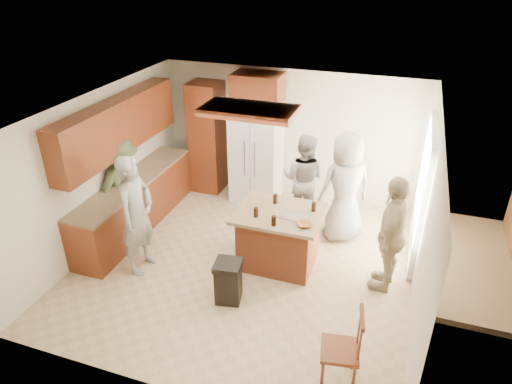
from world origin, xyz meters
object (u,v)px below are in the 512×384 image
(person_behind_left, at_px, (304,179))
(person_side_right, at_px, (392,234))
(trash_bin, at_px, (228,281))
(kitchen_island, at_px, (278,238))
(person_front_left, at_px, (137,215))
(person_counter, at_px, (123,187))
(refrigerator, at_px, (256,155))
(spindle_chair, at_px, (342,350))
(person_behind_right, at_px, (345,188))

(person_behind_left, bearing_deg, person_side_right, 143.30)
(trash_bin, bearing_deg, person_side_right, 26.70)
(person_side_right, distance_m, kitchen_island, 1.69)
(person_front_left, bearing_deg, person_counter, 44.67)
(person_front_left, distance_m, trash_bin, 1.67)
(refrigerator, bearing_deg, person_counter, -132.46)
(person_front_left, height_order, refrigerator, person_front_left)
(person_side_right, relative_size, kitchen_island, 1.39)
(person_side_right, bearing_deg, spindle_chair, -1.80)
(trash_bin, relative_size, spindle_chair, 0.63)
(person_front_left, distance_m, person_behind_left, 2.97)
(refrigerator, distance_m, trash_bin, 3.10)
(kitchen_island, bearing_deg, person_counter, 178.63)
(person_behind_left, height_order, trash_bin, person_behind_left)
(person_behind_left, distance_m, trash_bin, 2.55)
(trash_bin, bearing_deg, person_counter, 154.70)
(person_behind_right, height_order, trash_bin, person_behind_right)
(person_behind_left, bearing_deg, person_counter, 30.87)
(person_behind_left, relative_size, person_side_right, 0.93)
(person_front_left, height_order, trash_bin, person_front_left)
(refrigerator, bearing_deg, spindle_chair, -58.99)
(refrigerator, height_order, spindle_chair, refrigerator)
(person_front_left, height_order, person_side_right, person_front_left)
(person_behind_right, relative_size, refrigerator, 1.05)
(person_front_left, relative_size, person_counter, 1.08)
(person_behind_left, distance_m, refrigerator, 1.19)
(person_counter, height_order, kitchen_island, person_counter)
(person_front_left, bearing_deg, trash_bin, -98.00)
(person_front_left, bearing_deg, kitchen_island, -66.76)
(person_side_right, height_order, refrigerator, refrigerator)
(person_front_left, bearing_deg, person_side_right, -76.34)
(person_counter, bearing_deg, trash_bin, -112.63)
(kitchen_island, xyz_separation_m, trash_bin, (-0.42, -1.04, -0.16))
(person_behind_right, distance_m, refrigerator, 2.03)
(person_counter, relative_size, kitchen_island, 1.35)
(person_behind_right, bearing_deg, person_side_right, 92.47)
(refrigerator, bearing_deg, kitchen_island, -62.31)
(refrigerator, bearing_deg, person_front_left, -108.77)
(person_behind_left, xyz_separation_m, refrigerator, (-1.06, 0.53, 0.08))
(spindle_chair, bearing_deg, person_behind_left, 110.71)
(person_front_left, height_order, person_counter, person_front_left)
(person_front_left, relative_size, spindle_chair, 1.89)
(person_behind_left, relative_size, spindle_chair, 1.66)
(person_front_left, height_order, spindle_chair, person_front_left)
(person_front_left, distance_m, spindle_chair, 3.46)
(person_behind_right, distance_m, person_counter, 3.70)
(person_side_right, relative_size, person_counter, 1.03)
(person_behind_right, height_order, kitchen_island, person_behind_right)
(person_behind_left, height_order, person_counter, person_counter)
(person_side_right, distance_m, refrigerator, 3.30)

